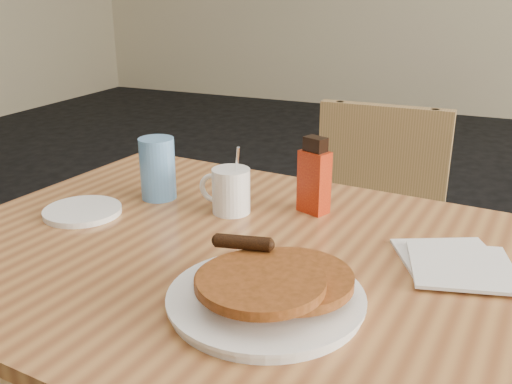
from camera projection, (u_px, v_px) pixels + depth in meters
main_table at (274, 279)px, 0.99m from camera, size 1.37×0.99×0.75m
chair_main_far at (371, 227)px, 1.70m from camera, size 0.39×0.39×0.86m
pancake_plate at (267, 290)px, 0.83m from camera, size 0.29×0.29×0.09m
coffee_mug at (230, 190)px, 1.16m from camera, size 0.11×0.08×0.15m
syrup_bottle at (314, 178)px, 1.15m from camera, size 0.07×0.06×0.16m
napkin_stack at (456, 263)px, 0.95m from camera, size 0.23×0.24×0.01m
blue_tumbler at (158, 168)px, 1.23m from camera, size 0.09×0.09×0.13m
side_saucer at (83, 211)px, 1.17m from camera, size 0.18×0.18×0.01m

